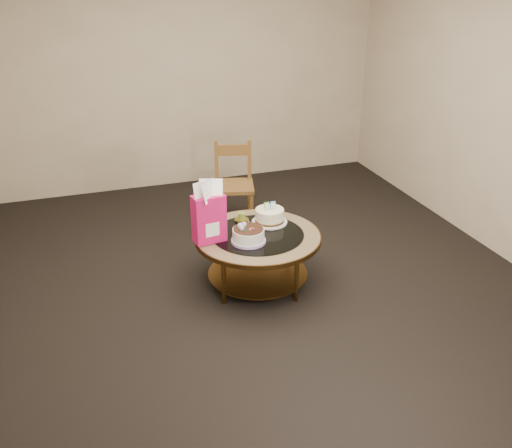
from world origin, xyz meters
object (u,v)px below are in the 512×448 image
object	(u,v)px
coffee_table	(258,243)
cream_cake	(270,216)
decorated_cake	(248,236)
dining_chair	(234,184)
gift_bag	(209,212)

from	to	relation	value
coffee_table	cream_cake	world-z (taller)	cream_cake
decorated_cake	cream_cake	bearing A→B (deg)	45.20
coffee_table	dining_chair	bearing A→B (deg)	82.53
cream_cake	dining_chair	xyz separation A→B (m)	(-0.00, 1.03, -0.09)
cream_cake	gift_bag	bearing A→B (deg)	-163.14
cream_cake	dining_chair	distance (m)	1.03
coffee_table	gift_bag	world-z (taller)	gift_bag
gift_bag	dining_chair	world-z (taller)	gift_bag
dining_chair	gift_bag	bearing A→B (deg)	-99.91
coffee_table	decorated_cake	bearing A→B (deg)	-137.31
decorated_cake	gift_bag	xyz separation A→B (m)	(-0.28, 0.12, 0.19)
coffee_table	decorated_cake	xyz separation A→B (m)	(-0.11, -0.11, 0.13)
decorated_cake	dining_chair	distance (m)	1.34
cream_cake	decorated_cake	bearing A→B (deg)	-134.10
gift_bag	cream_cake	bearing A→B (deg)	8.22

